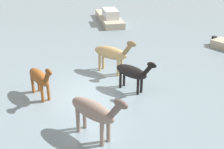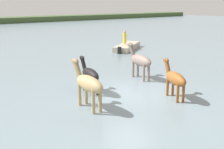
{
  "view_description": "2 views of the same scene",
  "coord_description": "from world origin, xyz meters",
  "px_view_note": "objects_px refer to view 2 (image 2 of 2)",
  "views": [
    {
      "loc": [
        9.23,
        6.31,
        6.24
      ],
      "look_at": [
        -0.53,
        0.76,
        1.01
      ],
      "focal_mm": 44.86,
      "sensor_mm": 36.0,
      "label": 1
    },
    {
      "loc": [
        -9.09,
        -10.19,
        4.4
      ],
      "look_at": [
        -0.29,
        0.92,
        0.84
      ],
      "focal_mm": 46.18,
      "sensor_mm": 36.0,
      "label": 2
    }
  ],
  "objects_px": {
    "horse_lead": "(90,74)",
    "horse_mid_herd": "(140,60)",
    "horse_chestnut_trailing": "(88,83)",
    "horse_rear_stallion": "(175,78)",
    "person_watcher_seated": "(125,37)",
    "boat_launch_far": "(127,48)"
  },
  "relations": [
    {
      "from": "horse_lead",
      "to": "horse_chestnut_trailing",
      "type": "xyz_separation_m",
      "value": [
        -1.32,
        -1.84,
        0.15
      ]
    },
    {
      "from": "horse_lead",
      "to": "horse_mid_herd",
      "type": "bearing_deg",
      "value": -72.89
    },
    {
      "from": "horse_rear_stallion",
      "to": "horse_chestnut_trailing",
      "type": "relative_size",
      "value": 0.86
    },
    {
      "from": "horse_lead",
      "to": "horse_rear_stallion",
      "type": "relative_size",
      "value": 1.0
    },
    {
      "from": "boat_launch_far",
      "to": "person_watcher_seated",
      "type": "distance_m",
      "value": 1.0
    },
    {
      "from": "horse_rear_stallion",
      "to": "horse_chestnut_trailing",
      "type": "bearing_deg",
      "value": 93.81
    },
    {
      "from": "horse_rear_stallion",
      "to": "boat_launch_far",
      "type": "bearing_deg",
      "value": -8.83
    },
    {
      "from": "boat_launch_far",
      "to": "person_watcher_seated",
      "type": "relative_size",
      "value": 4.16
    },
    {
      "from": "boat_launch_far",
      "to": "person_watcher_seated",
      "type": "xyz_separation_m",
      "value": [
        -0.22,
        0.11,
        0.97
      ]
    },
    {
      "from": "horse_lead",
      "to": "person_watcher_seated",
      "type": "relative_size",
      "value": 1.85
    },
    {
      "from": "horse_mid_herd",
      "to": "horse_chestnut_trailing",
      "type": "bearing_deg",
      "value": 125.54
    },
    {
      "from": "horse_mid_herd",
      "to": "boat_launch_far",
      "type": "distance_m",
      "value": 10.91
    },
    {
      "from": "horse_mid_herd",
      "to": "horse_chestnut_trailing",
      "type": "xyz_separation_m",
      "value": [
        -5.15,
        -2.24,
        -0.0
      ]
    },
    {
      "from": "horse_lead",
      "to": "person_watcher_seated",
      "type": "distance_m",
      "value": 13.71
    },
    {
      "from": "horse_mid_herd",
      "to": "horse_chestnut_trailing",
      "type": "height_order",
      "value": "horse_mid_herd"
    },
    {
      "from": "horse_chestnut_trailing",
      "to": "person_watcher_seated",
      "type": "xyz_separation_m",
      "value": [
        11.52,
        10.99,
        0.06
      ]
    },
    {
      "from": "horse_mid_herd",
      "to": "person_watcher_seated",
      "type": "xyz_separation_m",
      "value": [
        6.37,
        8.75,
        0.06
      ]
    },
    {
      "from": "horse_chestnut_trailing",
      "to": "boat_launch_far",
      "type": "distance_m",
      "value": 16.04
    },
    {
      "from": "horse_mid_herd",
      "to": "boat_launch_far",
      "type": "bearing_deg",
      "value": -25.33
    },
    {
      "from": "horse_lead",
      "to": "horse_rear_stallion",
      "type": "xyz_separation_m",
      "value": [
        2.57,
        -3.25,
        0.03
      ]
    },
    {
      "from": "horse_rear_stallion",
      "to": "horse_mid_herd",
      "type": "distance_m",
      "value": 3.86
    },
    {
      "from": "horse_chestnut_trailing",
      "to": "boat_launch_far",
      "type": "relative_size",
      "value": 0.52
    }
  ]
}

